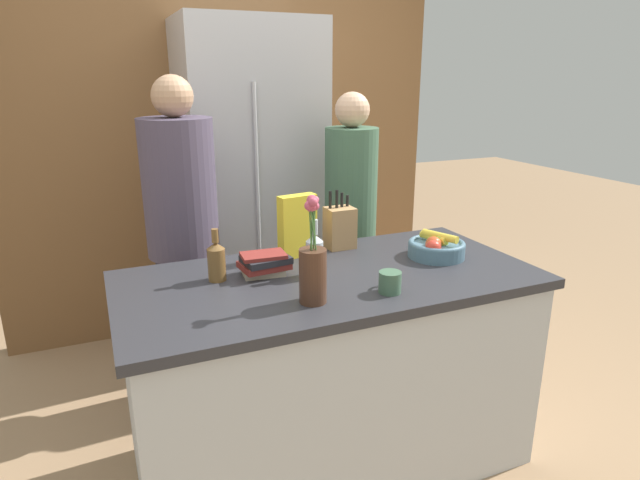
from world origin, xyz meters
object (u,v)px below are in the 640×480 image
object	(u,v)px
knife_block	(340,227)
book_stack	(264,263)
cereal_box	(297,226)
person_at_sink	(183,228)
refrigerator	(252,189)
flower_vase	(313,268)
bottle_vinegar	(216,260)
person_in_blue	(350,219)
bottle_oil	(315,254)
coffee_mug	(390,282)
fruit_bowl	(436,247)

from	to	relation	value
knife_block	book_stack	bearing A→B (deg)	-154.80
cereal_box	person_at_sink	distance (m)	0.64
refrigerator	flower_vase	distance (m)	1.54
cereal_box	book_stack	bearing A→B (deg)	-141.46
bottle_vinegar	person_in_blue	distance (m)	1.06
flower_vase	bottle_oil	distance (m)	0.26
knife_block	cereal_box	size ratio (longest dim) A/B	0.99
coffee_mug	person_at_sink	bearing A→B (deg)	120.50
book_stack	flower_vase	bearing A→B (deg)	-77.21
fruit_bowl	person_in_blue	world-z (taller)	person_in_blue
book_stack	bottle_oil	size ratio (longest dim) A/B	0.87
person_at_sink	person_in_blue	world-z (taller)	person_at_sink
flower_vase	coffee_mug	size ratio (longest dim) A/B	3.33
refrigerator	bottle_oil	world-z (taller)	refrigerator
knife_block	book_stack	xyz separation A→B (m)	(-0.43, -0.20, -0.05)
fruit_bowl	flower_vase	size ratio (longest dim) A/B	0.64
flower_vase	person_at_sink	distance (m)	1.02
person_in_blue	fruit_bowl	bearing A→B (deg)	-99.29
flower_vase	person_at_sink	size ratio (longest dim) A/B	0.23
knife_block	cereal_box	distance (m)	0.23
fruit_bowl	bottle_vinegar	xyz separation A→B (m)	(-0.96, 0.11, 0.04)
coffee_mug	flower_vase	bearing A→B (deg)	174.24
bottle_vinegar	person_in_blue	world-z (taller)	person_in_blue
person_in_blue	person_at_sink	bearing A→B (deg)	162.04
person_in_blue	knife_block	bearing A→B (deg)	-138.26
knife_block	bottle_vinegar	distance (m)	0.65
refrigerator	book_stack	xyz separation A→B (m)	(-0.30, -1.19, -0.06)
bottle_oil	person_at_sink	xyz separation A→B (m)	(-0.40, 0.73, -0.04)
flower_vase	bottle_vinegar	bearing A→B (deg)	127.51
bottle_oil	person_at_sink	distance (m)	0.84
knife_block	coffee_mug	xyz separation A→B (m)	(-0.06, -0.56, -0.06)
fruit_bowl	bottle_vinegar	distance (m)	0.97
refrigerator	flower_vase	xyz separation A→B (m)	(-0.23, -1.52, 0.03)
refrigerator	coffee_mug	size ratio (longest dim) A/B	16.84
book_stack	refrigerator	bearing A→B (deg)	75.73
coffee_mug	person_in_blue	bearing A→B (deg)	71.79
knife_block	flower_vase	size ratio (longest dim) A/B	0.71
knife_block	bottle_vinegar	xyz separation A→B (m)	(-0.62, -0.19, -0.02)
bottle_oil	fruit_bowl	bearing A→B (deg)	-0.15
coffee_mug	person_in_blue	world-z (taller)	person_in_blue
refrigerator	knife_block	distance (m)	0.99
coffee_mug	person_at_sink	world-z (taller)	person_at_sink
book_stack	bottle_oil	distance (m)	0.21
fruit_bowl	cereal_box	bearing A→B (deg)	155.15
bottle_oil	person_in_blue	distance (m)	0.87
flower_vase	bottle_vinegar	xyz separation A→B (m)	(-0.27, 0.35, -0.05)
cereal_box	book_stack	size ratio (longest dim) A/B	1.36
bottle_vinegar	bottle_oil	bearing A→B (deg)	-16.10
book_stack	fruit_bowl	bearing A→B (deg)	-6.95
knife_block	cereal_box	xyz separation A→B (m)	(-0.23, -0.04, 0.04)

